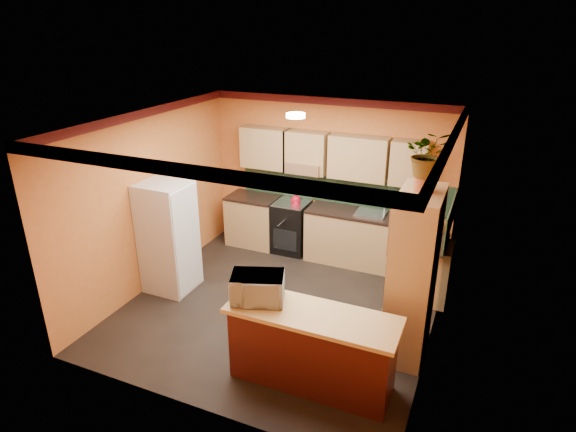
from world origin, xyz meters
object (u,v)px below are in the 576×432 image
object	(u,v)px
pantry	(413,276)
breakfast_bar	(311,351)
microwave	(258,288)
stove	(291,227)
fridge	(168,237)
base_cabinets_back	(325,233)

from	to	relation	value
pantry	breakfast_bar	size ratio (longest dim) A/B	1.17
breakfast_bar	microwave	size ratio (longest dim) A/B	3.09
stove	fridge	world-z (taller)	fridge
fridge	microwave	size ratio (longest dim) A/B	2.92
base_cabinets_back	breakfast_bar	world-z (taller)	same
breakfast_bar	microwave	bearing A→B (deg)	180.00
breakfast_bar	pantry	bearing A→B (deg)	49.50
breakfast_bar	base_cabinets_back	bearing A→B (deg)	106.58
stove	microwave	world-z (taller)	microwave
base_cabinets_back	breakfast_bar	xyz separation A→B (m)	(0.91, -3.05, 0.00)
base_cabinets_back	breakfast_bar	distance (m)	3.19
stove	pantry	distance (m)	3.21
fridge	pantry	xyz separation A→B (m)	(3.60, -0.12, 0.20)
microwave	stove	bearing A→B (deg)	85.79
base_cabinets_back	pantry	world-z (taller)	pantry
base_cabinets_back	stove	world-z (taller)	stove
pantry	base_cabinets_back	bearing A→B (deg)	131.44
base_cabinets_back	fridge	distance (m)	2.66
fridge	breakfast_bar	world-z (taller)	fridge
breakfast_bar	fridge	bearing A→B (deg)	157.17
base_cabinets_back	stove	size ratio (longest dim) A/B	4.01
stove	fridge	size ratio (longest dim) A/B	0.54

